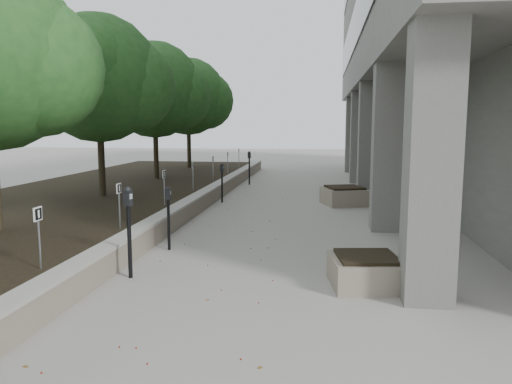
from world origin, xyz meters
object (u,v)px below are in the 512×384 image
Objects in this scene: crabapple_tree_5 at (188,113)px; planter_front at (366,271)px; crabapple_tree_4 at (155,110)px; parking_meter_2 at (129,233)px; parking_meter_5 at (249,168)px; planter_back at (344,196)px; parking_meter_4 at (222,183)px; crabapple_tree_3 at (99,106)px; parking_meter_3 at (169,218)px.

planter_front is (7.39, -16.44, -2.86)m from crabapple_tree_5.
crabapple_tree_4 is 3.49× the size of parking_meter_2.
crabapple_tree_5 reaches higher than parking_meter_5.
crabapple_tree_5 is 4.94× the size of planter_front.
crabapple_tree_4 reaches higher than planter_back.
crabapple_tree_4 is 4.17× the size of parking_meter_4.
planter_back is at bearing 13.41° from crabapple_tree_3.
crabapple_tree_4 is 10.53m from parking_meter_3.
parking_meter_2 is at bearing -78.13° from crabapple_tree_5.
parking_meter_4 is (3.39, -8.36, -2.47)m from crabapple_tree_5.
parking_meter_5 is at bearing 111.18° from parking_meter_2.
parking_meter_5 reaches higher than planter_back.
crabapple_tree_5 is at bearing 119.31° from parking_meter_4.
crabapple_tree_5 reaches higher than parking_meter_3.
planter_back is at bearing -38.89° from parking_meter_5.
parking_meter_3 is (3.54, -4.60, -2.46)m from crabapple_tree_3.
parking_meter_5 is (0.18, 4.90, 0.07)m from parking_meter_4.
crabapple_tree_3 is at bearing 139.64° from parking_meter_2.
parking_meter_4 reaches higher than planter_back.
crabapple_tree_3 is 1.00× the size of crabapple_tree_4.
crabapple_tree_5 reaches higher than parking_meter_4.
parking_meter_3 is 0.92× the size of parking_meter_5.
planter_front is (7.39, -11.44, -2.86)m from crabapple_tree_4.
crabapple_tree_3 reaches higher than planter_back.
planter_front is (3.92, 0.08, -0.52)m from parking_meter_2.
planter_front is (7.39, -6.44, -2.86)m from crabapple_tree_3.
parking_meter_4 is 1.03× the size of planter_back.
parking_meter_3 reaches higher than planter_back.
planter_back is at bearing -23.72° from crabapple_tree_4.
crabapple_tree_4 is at bearing 112.15° from parking_meter_3.
parking_meter_5 is at bearing 128.53° from planter_back.
planter_back is at bearing -48.16° from crabapple_tree_5.
crabapple_tree_3 is at bearing -166.59° from planter_back.
crabapple_tree_3 is at bearing -90.00° from crabapple_tree_4.
crabapple_tree_5 is at bearing 114.21° from planter_front.
crabapple_tree_5 is 17.04m from parking_meter_2.
parking_meter_4 is (3.39, -3.36, -2.47)m from crabapple_tree_4.
parking_meter_4 reaches higher than planter_front.
parking_meter_3 is at bearing -76.36° from crabapple_tree_5.
planter_front is at bearing -89.90° from planter_back.
crabapple_tree_3 is 4.94× the size of planter_front.
parking_meter_2 is (3.47, -16.52, -2.34)m from crabapple_tree_5.
parking_meter_3 is at bearing 154.46° from planter_front.
parking_meter_2 is at bearing -115.26° from planter_back.
planter_back is (3.81, -4.78, -0.42)m from parking_meter_5.
planter_front is 0.87× the size of planter_back.
parking_meter_3 is 1.04× the size of planter_back.
crabapple_tree_5 is 5.52m from parking_meter_5.
parking_meter_2 is 8.16m from parking_meter_4.
parking_meter_2 is 1.23× the size of planter_back.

